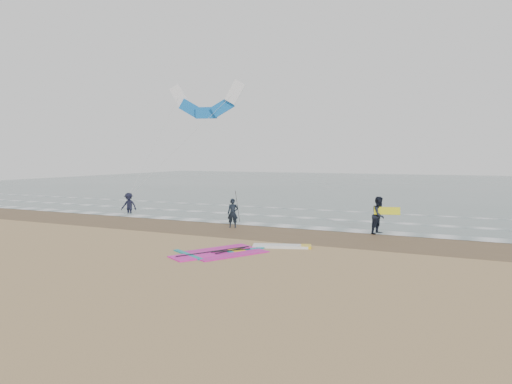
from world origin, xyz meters
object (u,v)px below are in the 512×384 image
at_px(person_walking, 379,215).
at_px(person_wading, 129,201).
at_px(surf_kite, 206,104).
at_px(windsurf_rig, 241,250).
at_px(person_standing, 233,213).

xyz_separation_m(person_walking, person_wading, (-17.51, 1.45, -0.08)).
xyz_separation_m(person_walking, surf_kite, (-13.22, 4.93, 6.83)).
relative_size(windsurf_rig, surf_kite, 0.64).
height_order(person_standing, surf_kite, surf_kite).
distance_m(windsurf_rig, person_walking, 8.30).
xyz_separation_m(windsurf_rig, surf_kite, (-8.62, 11.78, 7.77)).
relative_size(windsurf_rig, person_wading, 2.93).
bearing_deg(windsurf_rig, person_walking, 56.08).
xyz_separation_m(person_standing, person_walking, (7.84, 1.30, 0.15)).
bearing_deg(surf_kite, person_wading, -140.93).
relative_size(windsurf_rig, person_standing, 3.20).
xyz_separation_m(windsurf_rig, person_walking, (4.60, 6.84, 0.94)).
bearing_deg(person_standing, windsurf_rig, -79.35).
height_order(windsurf_rig, surf_kite, surf_kite).
height_order(person_walking, surf_kite, surf_kite).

